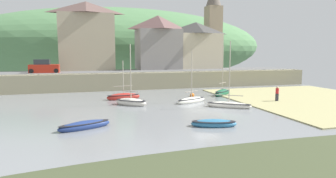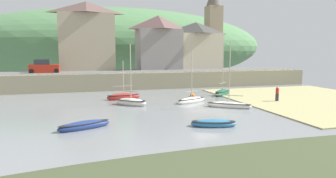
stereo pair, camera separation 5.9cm
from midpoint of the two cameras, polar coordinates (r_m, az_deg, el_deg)
The scene contains 17 objects.
ground at distance 21.18m, azimuth 21.43°, elevation -7.95°, with size 48.00×41.00×0.61m.
quay_seawall at distance 44.86m, azimuth -1.35°, elevation 1.94°, with size 48.00×9.40×2.40m.
hillside_backdrop at distance 81.47m, azimuth -9.48°, elevation 8.10°, with size 80.00×44.00×19.43m.
waterfront_building_left at distance 51.01m, azimuth -15.22°, elevation 9.82°, with size 8.99×4.33×11.04m.
waterfront_building_centre at distance 52.53m, azimuth -1.82°, elevation 9.00°, with size 7.60×6.04×9.23m.
waterfront_building_right at distance 54.64m, azimuth 5.41°, elevation 8.38°, with size 8.79×5.43×8.25m.
church_with_spire at distance 60.57m, azimuth 8.74°, elevation 12.35°, with size 3.00×3.00×16.62m.
sailboat_blue_trim at distance 30.99m, azimuth -7.03°, elevation -2.48°, with size 3.57×3.29×6.46m.
motorboat_with_cabin at distance 38.09m, azimuth 10.41°, elevation -0.69°, with size 3.48×3.17×6.47m.
dinghy_open_wooden at distance 29.98m, azimuth 11.62°, elevation -2.97°, with size 4.17×3.38×6.67m.
sailboat_white_hull at distance 34.70m, azimuth -8.46°, elevation -1.46°, with size 4.00×1.57×4.66m.
sailboat_nearest_shore at distance 32.34m, azimuth 4.57°, elevation -2.11°, with size 3.99×2.47×5.81m.
sailboat_tall_mast at distance 22.48m, azimuth 8.78°, elevation -6.52°, with size 3.59×2.15×0.67m.
fishing_boat_green at distance 22.34m, azimuth -15.64°, elevation -6.75°, with size 3.98×2.39×0.75m.
parked_car_near_slipway at distance 46.83m, azimuth -22.59°, elevation 3.88°, with size 4.15×1.82×1.95m.
person_on_slipway at distance 34.65m, azimuth 20.23°, elevation -0.72°, with size 0.34×0.34×1.62m.
mooring_buoy at distance 36.57m, azimuth 4.71°, elevation -1.19°, with size 0.54×0.54×0.54m.
Camera 2 is at (-11.13, -25.75, 5.56)m, focal length 31.84 mm.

